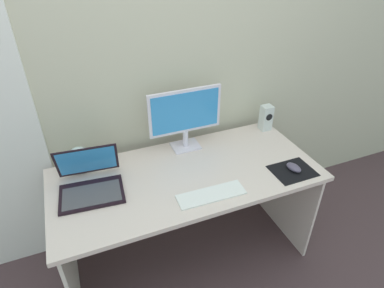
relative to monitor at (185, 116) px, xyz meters
The scene contains 10 objects.
ground_plane 0.99m from the monitor, 110.03° to the right, with size 8.00×8.00×0.00m, color #473438.
wall_back 0.36m from the monitor, 119.72° to the left, with size 6.00×0.04×2.50m, color beige.
desk 0.47m from the monitor, 110.03° to the right, with size 1.57×0.72×0.71m.
monitor is the anchor object (origin of this frame).
speaker_right 0.63m from the monitor, ahead, with size 0.08×0.07×0.18m.
laptop 0.69m from the monitor, 162.62° to the right, with size 0.37×0.34×0.23m.
fishbowl 0.69m from the monitor, behind, with size 0.15×0.15×0.15m, color silver.
keyboard_external 0.55m from the monitor, 95.06° to the right, with size 0.38×0.12×0.01m, color white.
mousepad 0.73m from the monitor, 44.33° to the right, with size 0.25×0.20×0.00m, color black.
mouse 0.73m from the monitor, 43.59° to the right, with size 0.06×0.10×0.04m, color #4F485E.
Camera 1 is at (-0.54, -1.40, 1.90)m, focal length 30.17 mm.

